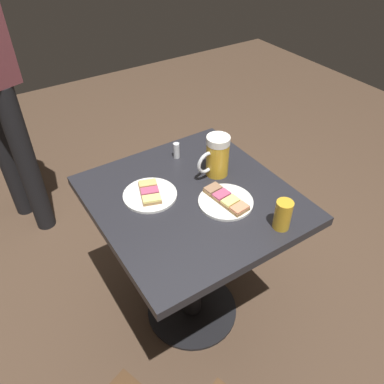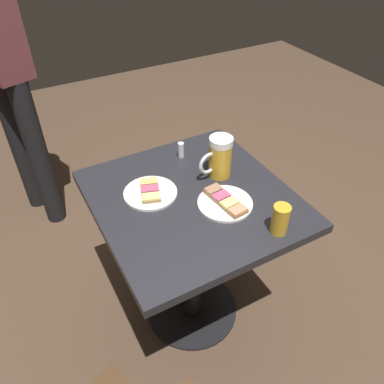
{
  "view_description": "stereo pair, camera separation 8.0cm",
  "coord_description": "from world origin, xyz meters",
  "px_view_note": "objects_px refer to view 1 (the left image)",
  "views": [
    {
      "loc": [
        0.92,
        -0.6,
        1.67
      ],
      "look_at": [
        0.0,
        0.0,
        0.76
      ],
      "focal_mm": 35.81,
      "sensor_mm": 36.0,
      "label": 1
    },
    {
      "loc": [
        0.97,
        -0.53,
        1.67
      ],
      "look_at": [
        0.0,
        0.0,
        0.76
      ],
      "focal_mm": 35.81,
      "sensor_mm": 36.0,
      "label": 2
    }
  ],
  "objects_px": {
    "plate_near": "(150,194)",
    "plate_far": "(226,201)",
    "beer_glass_small": "(283,215)",
    "salt_shaker": "(176,150)",
    "beer_mug": "(217,156)"
  },
  "relations": [
    {
      "from": "plate_near",
      "to": "beer_glass_small",
      "type": "xyz_separation_m",
      "value": [
        0.39,
        0.3,
        0.05
      ]
    },
    {
      "from": "plate_far",
      "to": "beer_mug",
      "type": "bearing_deg",
      "value": 155.68
    },
    {
      "from": "plate_far",
      "to": "salt_shaker",
      "type": "bearing_deg",
      "value": 179.62
    },
    {
      "from": "plate_near",
      "to": "plate_far",
      "type": "xyz_separation_m",
      "value": [
        0.19,
        0.22,
        0.0
      ]
    },
    {
      "from": "salt_shaker",
      "to": "plate_near",
      "type": "bearing_deg",
      "value": -52.56
    },
    {
      "from": "beer_mug",
      "to": "salt_shaker",
      "type": "distance_m",
      "value": 0.21
    },
    {
      "from": "beer_glass_small",
      "to": "salt_shaker",
      "type": "height_order",
      "value": "beer_glass_small"
    },
    {
      "from": "plate_near",
      "to": "plate_far",
      "type": "distance_m",
      "value": 0.29
    },
    {
      "from": "plate_near",
      "to": "salt_shaker",
      "type": "xyz_separation_m",
      "value": [
        -0.17,
        0.22,
        0.02
      ]
    },
    {
      "from": "beer_mug",
      "to": "beer_glass_small",
      "type": "bearing_deg",
      "value": 1.29
    },
    {
      "from": "beer_glass_small",
      "to": "salt_shaker",
      "type": "xyz_separation_m",
      "value": [
        -0.56,
        -0.08,
        -0.02
      ]
    },
    {
      "from": "beer_mug",
      "to": "plate_far",
      "type": "bearing_deg",
      "value": -24.32
    },
    {
      "from": "plate_near",
      "to": "beer_mug",
      "type": "bearing_deg",
      "value": 86.09
    },
    {
      "from": "plate_far",
      "to": "beer_glass_small",
      "type": "relative_size",
      "value": 1.85
    },
    {
      "from": "beer_mug",
      "to": "salt_shaker",
      "type": "xyz_separation_m",
      "value": [
        -0.19,
        -0.07,
        -0.05
      ]
    }
  ]
}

